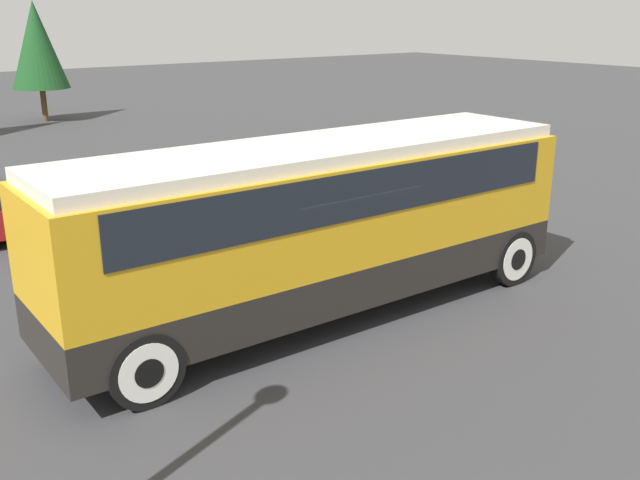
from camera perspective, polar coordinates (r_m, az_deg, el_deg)
name	(u,v)px	position (r m, az deg, el deg)	size (l,w,h in m)	color
ground_plane	(320,314)	(13.23, 0.00, -5.92)	(120.00, 120.00, 0.00)	#38383A
tour_bus	(324,213)	(12.63, 0.35, 2.20)	(9.92, 2.53, 3.19)	black
parked_car_mid	(147,183)	(20.82, -13.65, 4.45)	(4.11, 1.93, 1.30)	#7A6B5B
tree_left	(37,45)	(38.49, -21.69, 14.29)	(2.72, 2.72, 5.79)	brown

